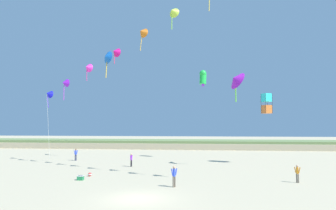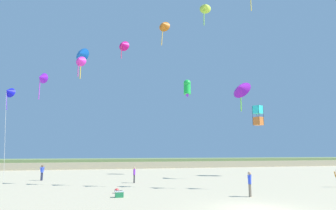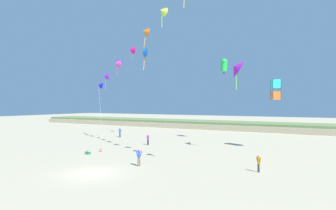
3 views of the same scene
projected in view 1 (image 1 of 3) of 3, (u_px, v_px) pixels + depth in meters
ground_plane at (138, 199)px, 20.55m from camera, size 240.00×240.00×0.00m
dune_ridge at (183, 144)px, 67.20m from camera, size 120.00×11.10×1.77m
person_near_left at (297, 172)px, 26.36m from camera, size 0.50×0.35×1.56m
person_near_right at (174, 175)px, 24.48m from camera, size 0.53×0.43×1.73m
person_mid_center at (76, 154)px, 42.99m from camera, size 0.48×0.47×1.68m
person_far_left at (131, 159)px, 36.69m from camera, size 0.24×0.55×1.59m
kite_banner_string at (158, 24)px, 32.47m from camera, size 36.19×19.06×23.26m
large_kite_low_lead at (267, 103)px, 39.25m from camera, size 1.36×1.36×2.62m
large_kite_mid_trail at (107, 57)px, 46.29m from camera, size 2.16×1.94×4.33m
large_kite_high_solo at (236, 79)px, 36.58m from camera, size 2.67×2.90×3.98m
large_kite_outer_drift at (203, 78)px, 45.28m from camera, size 1.37×1.48×2.63m
beach_cooler at (80, 178)px, 27.57m from camera, size 0.58×0.41×0.46m
beach_ball at (90, 174)px, 29.72m from camera, size 0.36×0.36×0.36m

